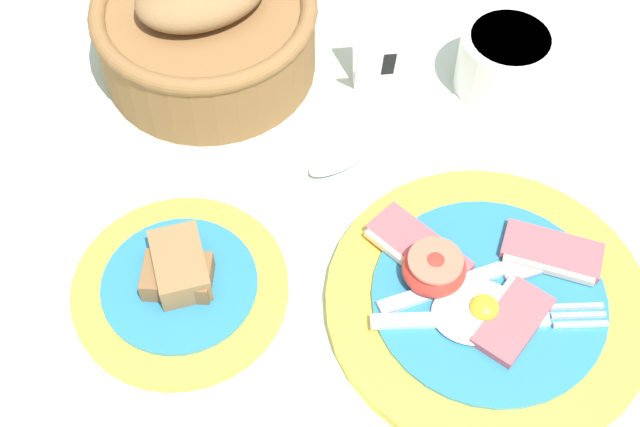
{
  "coord_description": "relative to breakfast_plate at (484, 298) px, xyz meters",
  "views": [
    {
      "loc": [
        -0.1,
        -0.35,
        0.64
      ],
      "look_at": [
        -0.04,
        0.07,
        0.02
      ],
      "focal_mm": 50.0,
      "sensor_mm": 36.0,
      "label": 1
    }
  ],
  "objects": [
    {
      "name": "teaspoon_by_saucer",
      "position": [
        -0.06,
        0.17,
        -0.01
      ],
      "size": [
        0.18,
        0.1,
        0.01
      ],
      "rotation": [
        0.0,
        0.0,
        3.59
      ],
      "color": "silver",
      "rests_on": "ground_plane"
    },
    {
      "name": "number_card",
      "position": [
        -0.03,
        0.25,
        0.03
      ],
      "size": [
        0.06,
        0.05,
        0.07
      ],
      "rotation": [
        0.0,
        0.0,
        -0.05
      ],
      "color": "white",
      "rests_on": "ground_plane"
    },
    {
      "name": "breakfast_plate",
      "position": [
        0.0,
        0.0,
        0.0
      ],
      "size": [
        0.26,
        0.26,
        0.04
      ],
      "color": "yellow",
      "rests_on": "ground_plane"
    },
    {
      "name": "sugar_cup",
      "position": [
        0.08,
        0.23,
        0.02
      ],
      "size": [
        0.09,
        0.09,
        0.06
      ],
      "color": "white",
      "rests_on": "ground_plane"
    },
    {
      "name": "bread_plate",
      "position": [
        -0.24,
        0.05,
        0.0
      ],
      "size": [
        0.18,
        0.18,
        0.04
      ],
      "color": "yellow",
      "rests_on": "ground_plane"
    },
    {
      "name": "bread_basket",
      "position": [
        -0.2,
        0.3,
        0.04
      ],
      "size": [
        0.21,
        0.21,
        0.11
      ],
      "color": "brown",
      "rests_on": "ground_plane"
    },
    {
      "name": "ground_plane",
      "position": [
        -0.08,
        0.02,
        -0.01
      ],
      "size": [
        3.0,
        3.0,
        0.0
      ],
      "primitive_type": "plane",
      "color": "#B7CCB7"
    }
  ]
}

